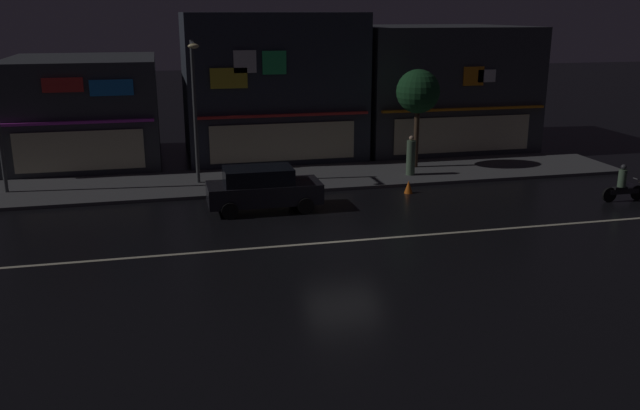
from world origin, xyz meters
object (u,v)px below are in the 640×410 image
object	(u,v)px
streetlamp_mid	(195,99)
pedestrian_on_sidewalk	(411,157)
traffic_cone	(409,187)
parked_car_near_kerb	(263,188)
motorcycle_lead	(623,186)

from	to	relation	value
streetlamp_mid	pedestrian_on_sidewalk	bearing A→B (deg)	-3.13
traffic_cone	parked_car_near_kerb	bearing A→B (deg)	-170.44
streetlamp_mid	parked_car_near_kerb	world-z (taller)	streetlamp_mid
traffic_cone	streetlamp_mid	bearing A→B (deg)	160.04
streetlamp_mid	parked_car_near_kerb	size ratio (longest dim) A/B	1.41
streetlamp_mid	traffic_cone	distance (m)	9.69
motorcycle_lead	parked_car_near_kerb	bearing A→B (deg)	174.36
streetlamp_mid	pedestrian_on_sidewalk	xyz separation A→B (m)	(9.53, -0.52, -2.82)
motorcycle_lead	traffic_cone	bearing A→B (deg)	161.02
motorcycle_lead	pedestrian_on_sidewalk	bearing A→B (deg)	142.98
streetlamp_mid	parked_car_near_kerb	xyz separation A→B (m)	(2.17, -4.15, -2.92)
streetlamp_mid	motorcycle_lead	world-z (taller)	streetlamp_mid
streetlamp_mid	pedestrian_on_sidewalk	size ratio (longest dim) A/B	3.35
traffic_cone	motorcycle_lead	bearing A→B (deg)	-21.65
parked_car_near_kerb	traffic_cone	world-z (taller)	parked_car_near_kerb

